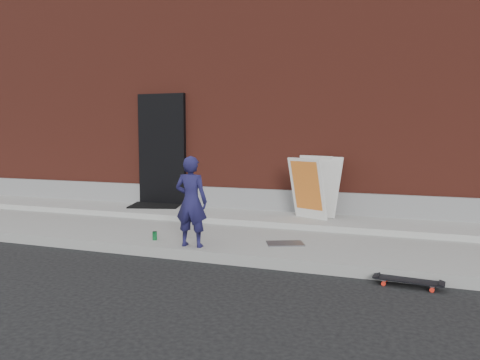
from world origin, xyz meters
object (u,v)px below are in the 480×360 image
at_px(child, 191,202).
at_px(pizza_sign, 314,187).
at_px(skateboard, 408,281).
at_px(soda_can, 155,236).

bearing_deg(child, pizza_sign, -122.20).
xyz_separation_m(child, pizza_sign, (1.29, 2.26, 0.01)).
bearing_deg(pizza_sign, child, -119.67).
distance_m(child, skateboard, 2.97).
relative_size(pizza_sign, soda_can, 8.62).
bearing_deg(soda_can, pizza_sign, 46.78).
xyz_separation_m(child, soda_can, (-0.68, 0.16, -0.57)).
distance_m(child, pizza_sign, 2.60).
bearing_deg(child, soda_can, -16.00).
bearing_deg(child, skateboard, 170.78).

